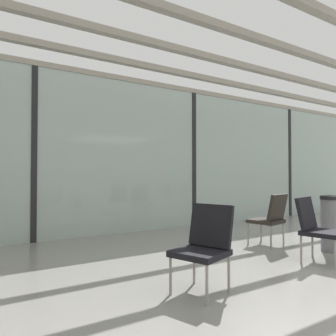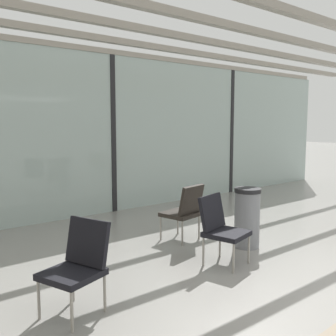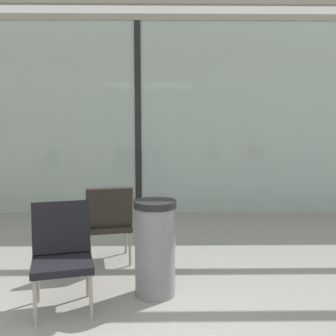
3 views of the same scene
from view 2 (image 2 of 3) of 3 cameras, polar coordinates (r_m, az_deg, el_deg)
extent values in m
cube|color=#A3B7B2|center=(7.72, -8.34, 4.98)|extent=(14.00, 0.08, 3.12)
cube|color=black|center=(7.72, -8.34, 4.98)|extent=(0.10, 0.12, 3.12)
cube|color=black|center=(9.97, 9.35, 5.33)|extent=(0.10, 0.12, 3.12)
cube|color=gray|center=(5.06, 15.49, 22.37)|extent=(13.72, 0.12, 0.10)
cube|color=gray|center=(5.65, 7.16, 20.85)|extent=(13.72, 0.12, 0.10)
cube|color=gray|center=(6.32, 0.64, 19.35)|extent=(13.72, 0.12, 0.10)
cube|color=gray|center=(7.06, -4.48, 17.99)|extent=(13.72, 0.12, 0.10)
cube|color=gray|center=(7.84, -8.54, 16.80)|extent=(13.72, 0.12, 0.10)
ellipsoid|color=silver|center=(11.61, -21.47, 6.85)|extent=(10.21, 3.81, 3.81)
sphere|color=black|center=(9.93, -19.07, 8.70)|extent=(0.28, 0.28, 0.28)
sphere|color=black|center=(10.27, -14.29, 8.78)|extent=(0.28, 0.28, 0.28)
cube|color=#28231E|center=(5.87, 1.81, -6.91)|extent=(0.56, 0.56, 0.06)
cube|color=#28231E|center=(5.69, 3.52, -4.78)|extent=(0.50, 0.23, 0.44)
cylinder|color=gray|center=(6.21, 1.47, -8.20)|extent=(0.03, 0.03, 0.37)
cylinder|color=gray|center=(5.89, -1.10, -9.00)|extent=(0.03, 0.03, 0.37)
cylinder|color=gray|center=(5.96, 4.67, -8.84)|extent=(0.03, 0.03, 0.37)
cylinder|color=gray|center=(5.64, 2.16, -9.74)|extent=(0.03, 0.03, 0.37)
cube|color=black|center=(3.74, -14.23, -15.16)|extent=(0.61, 0.61, 0.06)
cube|color=black|center=(3.80, -11.97, -10.75)|extent=(0.29, 0.50, 0.44)
cylinder|color=gray|center=(3.84, -18.79, -18.18)|extent=(0.03, 0.03, 0.37)
cylinder|color=gray|center=(3.56, -14.21, -20.15)|extent=(0.03, 0.03, 0.37)
cylinder|color=gray|center=(4.10, -14.07, -16.42)|extent=(0.03, 0.03, 0.37)
cylinder|color=gray|center=(3.83, -9.46, -18.01)|extent=(0.03, 0.03, 0.37)
cube|color=black|center=(4.91, 8.77, -9.70)|extent=(0.58, 0.58, 0.06)
cube|color=black|center=(4.95, 6.61, -6.55)|extent=(0.50, 0.25, 0.44)
cylinder|color=gray|center=(4.71, 9.79, -13.21)|extent=(0.03, 0.03, 0.37)
cylinder|color=gray|center=(5.07, 12.01, -11.81)|extent=(0.03, 0.03, 0.37)
cylinder|color=gray|center=(4.90, 5.32, -12.32)|extent=(0.03, 0.03, 0.37)
cylinder|color=gray|center=(5.25, 7.78, -11.07)|extent=(0.03, 0.03, 0.37)
cylinder|color=slate|center=(5.65, 11.76, -7.59)|extent=(0.36, 0.36, 0.80)
cylinder|color=black|center=(5.56, 11.86, -3.29)|extent=(0.38, 0.38, 0.06)
camera|label=1|loc=(1.04, -74.58, -33.78)|focal=33.94mm
camera|label=3|loc=(4.31, 51.14, 1.53)|focal=42.99mm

